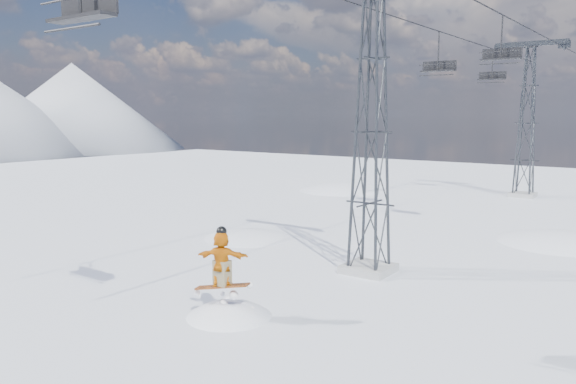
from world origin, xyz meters
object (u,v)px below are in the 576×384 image
(lift_tower_far, at_px, (527,124))
(snowboarder_jump, at_px, (230,366))
(lift_tower_near, at_px, (371,133))
(lift_chair_near, at_px, (83,8))

(lift_tower_far, distance_m, snowboarder_jump, 32.67)
(lift_tower_near, bearing_deg, lift_chair_near, -101.46)
(lift_chair_near, bearing_deg, snowboarder_jump, 76.47)
(snowboarder_jump, relative_size, lift_chair_near, 2.53)
(lift_tower_near, xyz_separation_m, lift_chair_near, (-2.20, -10.85, 3.23))
(lift_tower_near, distance_m, lift_tower_far, 25.00)
(lift_tower_near, bearing_deg, lift_tower_far, 90.00)
(snowboarder_jump, height_order, lift_chair_near, lift_chair_near)
(lift_tower_near, xyz_separation_m, lift_tower_far, (0.00, 25.00, 0.00))
(lift_tower_far, xyz_separation_m, snowboarder_jump, (-1.24, -31.86, -7.10))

